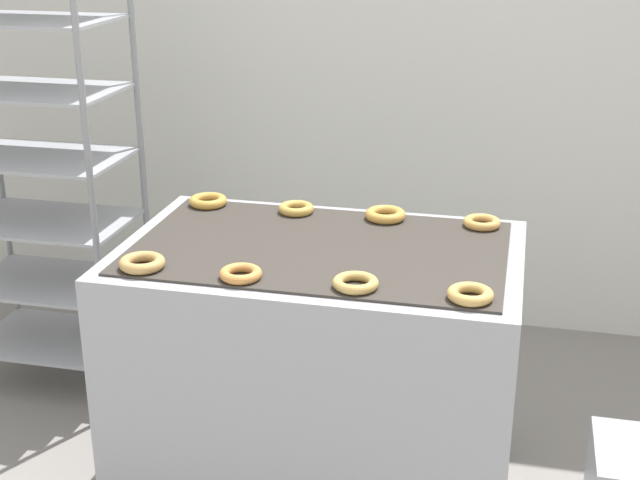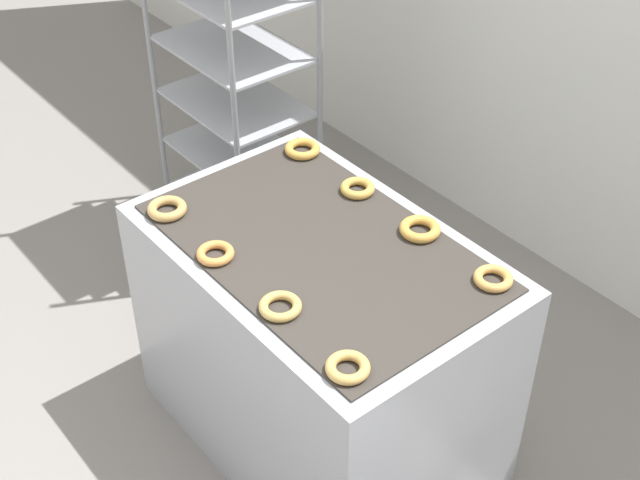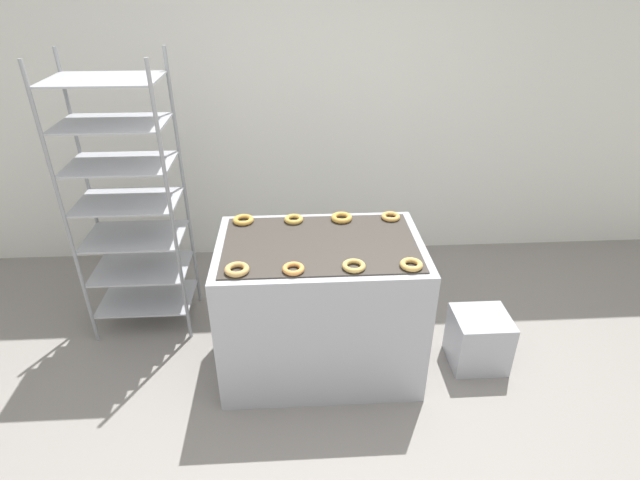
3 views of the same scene
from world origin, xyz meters
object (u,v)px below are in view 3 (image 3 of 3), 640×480
(donut_near_midleft, at_px, (293,269))
(glaze_bin, at_px, (478,339))
(donut_far_left, at_px, (243,220))
(donut_near_left, at_px, (237,269))
(baking_rack_cart, at_px, (128,202))
(donut_near_right, at_px, (411,265))
(donut_far_midright, at_px, (342,218))
(fryer_machine, at_px, (320,306))
(donut_near_midright, at_px, (354,266))
(donut_far_midleft, at_px, (294,219))
(donut_far_right, at_px, (391,217))

(donut_near_midleft, bearing_deg, glaze_bin, 10.56)
(donut_far_left, bearing_deg, donut_near_left, -88.98)
(baking_rack_cart, relative_size, glaze_bin, 5.12)
(baking_rack_cart, bearing_deg, donut_near_right, -25.28)
(donut_near_right, bearing_deg, donut_far_midright, 118.92)
(fryer_machine, relative_size, donut_near_midright, 9.64)
(donut_far_midleft, bearing_deg, donut_near_midleft, -90.89)
(donut_near_midleft, bearing_deg, donut_far_midleft, 89.11)
(donut_near_midleft, distance_m, donut_far_right, 0.84)
(donut_near_midleft, relative_size, donut_near_right, 0.97)
(donut_near_midleft, xyz_separation_m, donut_far_midleft, (0.01, 0.57, 0.00))
(baking_rack_cart, height_order, donut_near_left, baking_rack_cart)
(baking_rack_cart, relative_size, donut_near_left, 14.32)
(baking_rack_cart, xyz_separation_m, donut_far_right, (1.67, -0.22, -0.05))
(glaze_bin, height_order, donut_near_left, donut_near_left)
(donut_far_right, bearing_deg, fryer_machine, -148.16)
(fryer_machine, xyz_separation_m, glaze_bin, (1.02, -0.07, -0.26))
(donut_near_left, height_order, donut_near_right, donut_near_left)
(donut_far_right, bearing_deg, donut_far_midleft, -179.71)
(donut_near_left, bearing_deg, donut_far_right, 31.88)
(donut_near_left, bearing_deg, donut_near_right, -0.28)
(donut_far_right, bearing_deg, donut_far_midright, -179.88)
(donut_near_left, relative_size, donut_near_right, 1.08)
(fryer_machine, height_order, donut_near_midright, donut_near_midright)
(donut_near_midleft, bearing_deg, donut_far_left, 117.68)
(fryer_machine, height_order, donut_near_midleft, donut_near_midleft)
(glaze_bin, bearing_deg, baking_rack_cart, 165.51)
(fryer_machine, distance_m, donut_near_midleft, 0.56)
(donut_far_left, bearing_deg, fryer_machine, -32.39)
(donut_far_left, bearing_deg, donut_far_right, -0.32)
(donut_far_midleft, bearing_deg, fryer_machine, -62.49)
(donut_near_midleft, height_order, donut_far_right, same)
(glaze_bin, relative_size, donut_far_right, 3.09)
(donut_near_midright, height_order, donut_far_right, same)
(donut_near_right, xyz_separation_m, donut_far_midright, (-0.31, 0.57, 0.00))
(glaze_bin, xyz_separation_m, donut_near_midright, (-0.85, -0.21, 0.72))
(donut_far_midleft, bearing_deg, donut_far_midright, 0.47)
(donut_near_midleft, distance_m, donut_near_right, 0.62)
(donut_far_midleft, bearing_deg, baking_rack_cart, 168.07)
(baking_rack_cart, relative_size, donut_far_right, 15.79)
(donut_near_left, bearing_deg, donut_near_midright, 0.23)
(glaze_bin, xyz_separation_m, donut_near_right, (-0.55, -0.22, 0.72))
(fryer_machine, height_order, donut_near_right, donut_near_right)
(baking_rack_cart, distance_m, donut_near_left, 1.10)
(glaze_bin, relative_size, donut_far_left, 2.84)
(fryer_machine, xyz_separation_m, donut_near_right, (0.47, -0.28, 0.46))
(donut_near_left, bearing_deg, donut_near_midleft, -1.27)
(donut_far_right, bearing_deg, donut_near_midright, -117.95)
(glaze_bin, bearing_deg, donut_near_midright, -166.21)
(baking_rack_cart, bearing_deg, donut_far_right, -7.55)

